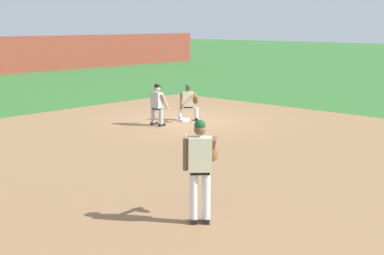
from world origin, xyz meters
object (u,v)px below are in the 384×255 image
Objects in this scene: baseball at (186,135)px; baserunner at (157,103)px; first_baseman at (189,101)px; first_base_bag at (183,120)px; pitcher at (201,165)px.

baserunner reaches higher than baseball.
first_baseman is at bearing -6.95° from baserunner.
first_baseman is at bearing -36.82° from first_base_bag.
pitcher is at bearing -135.97° from first_baseman.
first_baseman is 0.92× the size of baserunner.
first_baseman is (7.29, 7.04, -0.33)m from pitcher.
first_base_bag is 0.28× the size of first_baseman.
baserunner is (-1.41, 0.17, 0.06)m from first_baseman.
first_baseman is 1.42m from baserunner.
pitcher is at bearing -134.83° from first_base_bag.
baserunner is (0.64, 1.94, 0.76)m from baseball.
first_base_bag is at bearing -2.26° from baserunner.
pitcher is 1.39× the size of first_baseman.
baseball is at bearing 45.17° from pitcher.
first_base_bag is at bearing 143.18° from first_baseman.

